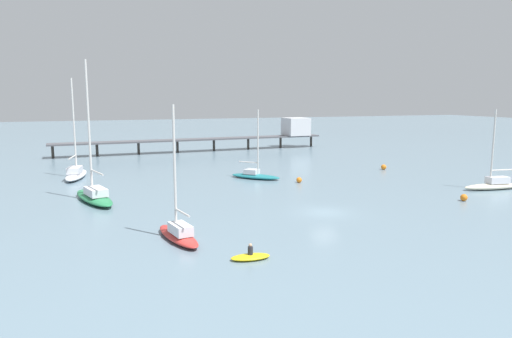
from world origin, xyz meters
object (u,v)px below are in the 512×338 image
(pier, at_px, (257,132))
(sailboat_white, at_px, (76,173))
(mooring_buoy_near, at_px, (384,167))
(dinghy_yellow, at_px, (250,256))
(sailboat_red, at_px, (178,232))
(sailboat_teal, at_px, (255,175))
(mooring_buoy_far, at_px, (299,180))
(mooring_buoy_outer, at_px, (464,198))
(sailboat_cream, at_px, (494,184))
(sailboat_green, at_px, (94,194))

(pier, bearing_deg, sailboat_white, -144.26)
(mooring_buoy_near, bearing_deg, dinghy_yellow, -136.87)
(pier, xyz_separation_m, sailboat_red, (-28.53, -58.90, -3.02))
(sailboat_teal, bearing_deg, pier, 69.07)
(sailboat_red, xyz_separation_m, dinghy_yellow, (3.77, -6.04, -0.48))
(mooring_buoy_far, distance_m, mooring_buoy_outer, 19.89)
(pier, relative_size, sailboat_red, 5.34)
(sailboat_cream, xyz_separation_m, dinghy_yellow, (-35.87, -12.98, -0.47))
(pier, distance_m, sailboat_cream, 53.23)
(mooring_buoy_near, height_order, mooring_buoy_outer, mooring_buoy_near)
(sailboat_teal, distance_m, sailboat_white, 24.59)
(mooring_buoy_near, bearing_deg, sailboat_red, -146.00)
(sailboat_teal, bearing_deg, sailboat_green, -160.63)
(sailboat_white, bearing_deg, dinghy_yellow, -73.41)
(mooring_buoy_near, xyz_separation_m, mooring_buoy_far, (-17.02, -5.54, -0.04))
(mooring_buoy_far, bearing_deg, sailboat_white, 153.41)
(sailboat_white, bearing_deg, mooring_buoy_far, -26.59)
(pier, relative_size, sailboat_teal, 5.95)
(mooring_buoy_near, bearing_deg, sailboat_green, -169.25)
(pier, bearing_deg, mooring_buoy_near, -76.86)
(pier, xyz_separation_m, sailboat_white, (-36.32, -26.14, -2.90))
(pier, bearing_deg, mooring_buoy_far, -102.78)
(mooring_buoy_far, bearing_deg, mooring_buoy_outer, -53.36)
(sailboat_cream, distance_m, sailboat_red, 40.25)
(mooring_buoy_outer, bearing_deg, dinghy_yellow, -161.59)
(sailboat_green, height_order, dinghy_yellow, sailboat_green)
(mooring_buoy_far, height_order, mooring_buoy_outer, mooring_buoy_outer)
(sailboat_cream, xyz_separation_m, sailboat_teal, (-24.48, 17.04, -0.11))
(sailboat_teal, relative_size, dinghy_yellow, 3.32)
(dinghy_yellow, height_order, mooring_buoy_near, dinghy_yellow)
(sailboat_teal, distance_m, dinghy_yellow, 32.11)
(sailboat_green, xyz_separation_m, sailboat_white, (-2.00, 16.16, -0.00))
(dinghy_yellow, bearing_deg, sailboat_cream, 19.89)
(pier, bearing_deg, mooring_buoy_outer, -87.08)
(pier, relative_size, sailboat_cream, 5.82)
(sailboat_green, bearing_deg, mooring_buoy_far, 5.63)
(mooring_buoy_near, bearing_deg, sailboat_teal, -178.21)
(pier, distance_m, sailboat_green, 54.55)
(sailboat_green, relative_size, sailboat_teal, 1.58)
(sailboat_red, relative_size, mooring_buoy_near, 12.96)
(mooring_buoy_outer, bearing_deg, sailboat_cream, 24.66)
(dinghy_yellow, height_order, mooring_buoy_far, dinghy_yellow)
(sailboat_cream, xyz_separation_m, mooring_buoy_near, (-3.12, 17.70, -0.28))
(sailboat_green, xyz_separation_m, sailboat_red, (5.79, -16.61, -0.12))
(sailboat_red, relative_size, sailboat_white, 0.77)
(mooring_buoy_near, xyz_separation_m, mooring_buoy_outer, (-5.15, -21.50, -0.03))
(sailboat_green, xyz_separation_m, mooring_buoy_far, (25.30, 2.50, -0.45))
(mooring_buoy_outer, bearing_deg, pier, 92.92)
(sailboat_white, distance_m, mooring_buoy_far, 30.53)
(sailboat_red, height_order, mooring_buoy_near, sailboat_red)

